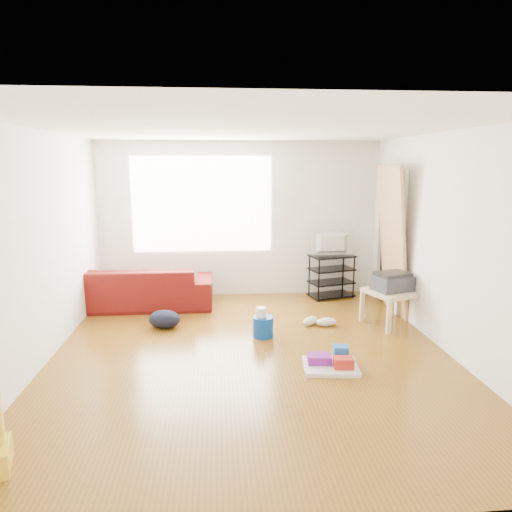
{
  "coord_description": "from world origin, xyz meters",
  "views": [
    {
      "loc": [
        -0.36,
        -4.85,
        2.14
      ],
      "look_at": [
        0.1,
        0.6,
        1.03
      ],
      "focal_mm": 32.0,
      "sensor_mm": 36.0,
      "label": 1
    }
  ],
  "objects": [
    {
      "name": "room",
      "position": [
        0.07,
        0.15,
        1.25
      ],
      "size": [
        4.51,
        5.01,
        2.51
      ],
      "color": "brown",
      "rests_on": "ground"
    },
    {
      "name": "sofa",
      "position": [
        -1.53,
        1.95,
        0.0
      ],
      "size": [
        2.15,
        0.84,
        0.63
      ],
      "primitive_type": "imported",
      "rotation": [
        0.0,
        0.0,
        3.14
      ],
      "color": "#45120E",
      "rests_on": "ground"
    },
    {
      "name": "tv_stand",
      "position": [
        1.47,
        2.22,
        0.36
      ],
      "size": [
        0.77,
        0.56,
        0.69
      ],
      "rotation": [
        0.0,
        0.0,
        0.26
      ],
      "color": "black",
      "rests_on": "ground"
    },
    {
      "name": "tv",
      "position": [
        1.47,
        2.22,
        0.88
      ],
      "size": [
        0.66,
        0.09,
        0.38
      ],
      "primitive_type": "imported",
      "rotation": [
        0.0,
        0.0,
        3.14
      ],
      "color": "black",
      "rests_on": "tv_stand"
    },
    {
      "name": "side_table",
      "position": [
        1.95,
        0.86,
        0.4
      ],
      "size": [
        0.76,
        0.76,
        0.48
      ],
      "rotation": [
        0.0,
        0.0,
        0.36
      ],
      "color": "tan",
      "rests_on": "ground"
    },
    {
      "name": "printer",
      "position": [
        1.95,
        0.86,
        0.6
      ],
      "size": [
        0.56,
        0.48,
        0.25
      ],
      "rotation": [
        0.0,
        0.0,
        0.31
      ],
      "color": "#2F3037",
      "rests_on": "side_table"
    },
    {
      "name": "bucket",
      "position": [
        0.19,
        0.56,
        0.0
      ],
      "size": [
        0.34,
        0.34,
        0.26
      ],
      "primitive_type": "cylinder",
      "rotation": [
        0.0,
        0.0,
        0.38
      ],
      "color": "navy",
      "rests_on": "ground"
    },
    {
      "name": "toilet_paper",
      "position": [
        0.16,
        0.57,
        0.19
      ],
      "size": [
        0.13,
        0.13,
        0.12
      ],
      "primitive_type": "cylinder",
      "color": "silver",
      "rests_on": "bucket"
    },
    {
      "name": "cleaning_tray",
      "position": [
        0.83,
        -0.4,
        0.06
      ],
      "size": [
        0.61,
        0.5,
        0.2
      ],
      "rotation": [
        0.0,
        0.0,
        -0.1
      ],
      "color": "silver",
      "rests_on": "ground"
    },
    {
      "name": "backpack",
      "position": [
        -1.08,
        0.99,
        0.0
      ],
      "size": [
        0.51,
        0.46,
        0.23
      ],
      "primitive_type": "ellipsoid",
      "rotation": [
        0.0,
        0.0,
        -0.32
      ],
      "color": "black",
      "rests_on": "ground"
    },
    {
      "name": "sneakers",
      "position": [
        0.97,
        0.89,
        0.06
      ],
      "size": [
        0.5,
        0.27,
        0.11
      ],
      "rotation": [
        0.0,
        0.0,
        0.27
      ],
      "color": "silver",
      "rests_on": "ground"
    },
    {
      "name": "door_panel",
      "position": [
        2.13,
        1.39,
        0.0
      ],
      "size": [
        0.27,
        0.85,
        2.13
      ],
      "primitive_type": "cube",
      "rotation": [
        0.0,
        -0.1,
        0.0
      ],
      "color": "#AC7B5B",
      "rests_on": "ground"
    }
  ]
}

